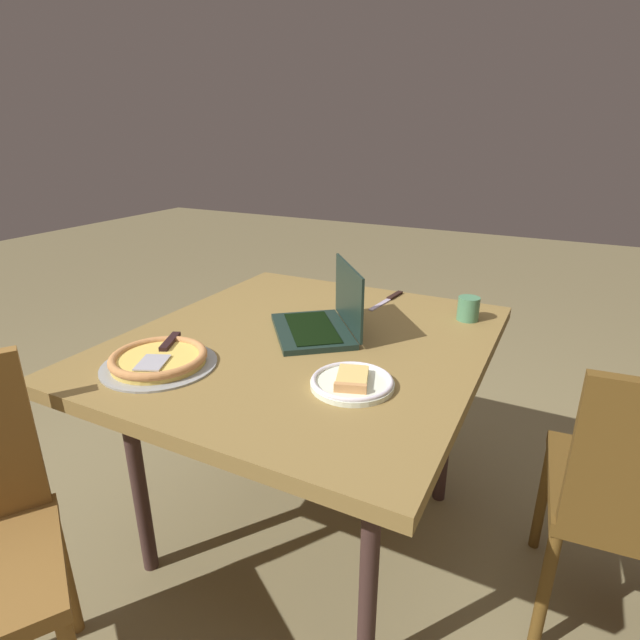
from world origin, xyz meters
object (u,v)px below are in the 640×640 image
(pizza_plate, at_px, (352,382))
(pizza_tray, at_px, (159,359))
(laptop, at_px, (324,320))
(table_knife, at_px, (389,299))
(dining_table, at_px, (305,356))
(drink_cup, at_px, (468,308))

(pizza_plate, distance_m, pizza_tray, 0.54)
(laptop, height_order, table_knife, laptop)
(laptop, distance_m, table_knife, 0.42)
(pizza_plate, relative_size, pizza_tray, 0.68)
(laptop, bearing_deg, dining_table, -24.70)
(dining_table, xyz_separation_m, pizza_tray, (0.35, -0.27, 0.08))
(dining_table, xyz_separation_m, pizza_plate, (0.22, 0.26, 0.08))
(pizza_plate, xyz_separation_m, pizza_tray, (0.13, -0.52, 0.01))
(drink_cup, bearing_deg, laptop, -49.63)
(pizza_plate, xyz_separation_m, table_knife, (-0.70, -0.15, -0.01))
(table_knife, relative_size, drink_cup, 3.09)
(laptop, relative_size, drink_cup, 4.86)
(laptop, distance_m, pizza_plate, 0.37)
(table_knife, bearing_deg, drink_cup, 75.18)
(pizza_tray, bearing_deg, dining_table, 143.19)
(dining_table, distance_m, laptop, 0.13)
(laptop, bearing_deg, pizza_tray, -35.04)
(table_knife, bearing_deg, pizza_tray, -24.00)
(pizza_plate, distance_m, table_knife, 0.72)
(dining_table, distance_m, table_knife, 0.50)
(laptop, relative_size, pizza_tray, 1.25)
(dining_table, height_order, table_knife, table_knife)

